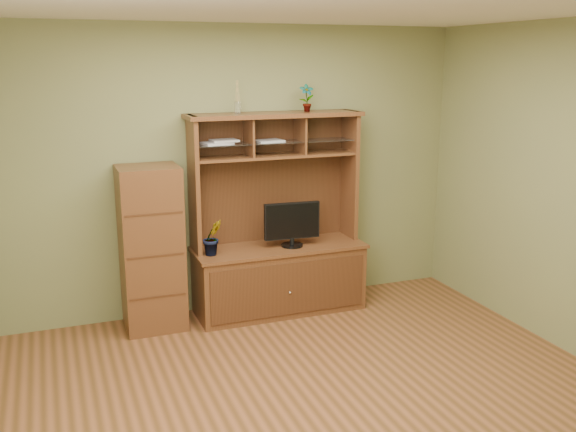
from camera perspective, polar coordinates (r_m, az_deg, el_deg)
room at (r=4.29m, az=3.02°, el=-0.11°), size 4.54×4.04×2.74m
media_hutch at (r=6.17m, az=-0.88°, el=-3.74°), size 1.66×0.61×1.90m
monitor at (r=6.04m, az=0.37°, el=-0.67°), size 0.53×0.21×0.42m
orchid_plant at (r=5.83m, az=-6.72°, el=-1.90°), size 0.20×0.18×0.33m
top_plant at (r=6.08m, az=1.67°, el=10.46°), size 0.15×0.11×0.26m
reed_diffuser at (r=5.86m, az=-4.52°, el=10.18°), size 0.06×0.06×0.30m
magazines at (r=5.89m, az=-4.63°, el=6.61°), size 0.78×0.24×0.04m
side_cabinet at (r=5.84m, az=-12.04°, el=-2.84°), size 0.53×0.48×1.48m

